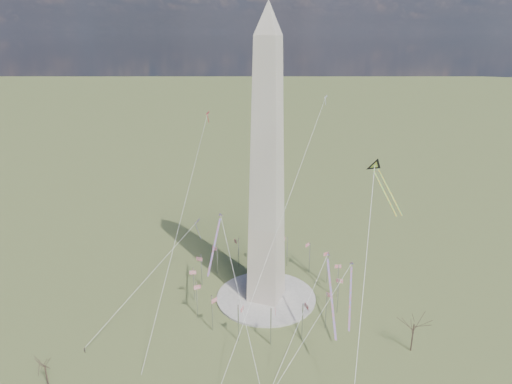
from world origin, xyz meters
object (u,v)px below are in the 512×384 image
(washington_monument, at_px, (267,172))
(kite_delta_black, at_px, (376,169))
(tree_near, at_px, (414,322))
(person_west, at_px, (85,350))

(washington_monument, distance_m, kite_delta_black, 35.72)
(washington_monument, height_order, tree_near, washington_monument)
(tree_near, relative_size, kite_delta_black, 0.86)
(person_west, bearing_deg, kite_delta_black, -126.56)
(person_west, xyz_separation_m, kite_delta_black, (75.36, 58.76, 48.67))
(tree_near, bearing_deg, person_west, -159.01)
(tree_near, distance_m, kite_delta_black, 48.88)
(person_west, bearing_deg, tree_near, -143.52)
(person_west, distance_m, kite_delta_black, 107.24)
(tree_near, height_order, person_west, tree_near)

